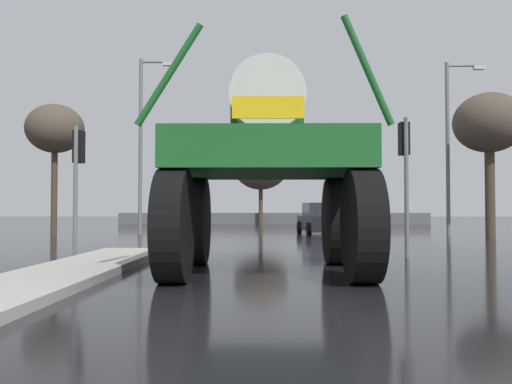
{
  "coord_description": "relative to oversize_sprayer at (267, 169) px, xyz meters",
  "views": [
    {
      "loc": [
        -0.34,
        -5.76,
        1.25
      ],
      "look_at": [
        -0.67,
        7.76,
        1.66
      ],
      "focal_mm": 38.22,
      "sensor_mm": 36.0,
      "label": 1
    }
  ],
  "objects": [
    {
      "name": "bare_tree_right",
      "position": [
        9.21,
        12.11,
        2.71
      ],
      "size": [
        2.93,
        2.93,
        6.07
      ],
      "color": "#473828",
      "rests_on": "ground"
    },
    {
      "name": "streetlight_far_right",
      "position": [
        8.41,
        14.55,
        2.41
      ],
      "size": [
        1.81,
        0.24,
        8.0
      ],
      "color": "slate",
      "rests_on": "ground"
    },
    {
      "name": "median_island",
      "position": [
        -3.66,
        -1.23,
        -1.96
      ],
      "size": [
        1.71,
        11.34,
        0.15
      ],
      "primitive_type": "cube",
      "color": "#B2AFA8",
      "rests_on": "ground"
    },
    {
      "name": "streetlight_far_left",
      "position": [
        -6.05,
        15.37,
        2.64
      ],
      "size": [
        1.66,
        0.24,
        8.49
      ],
      "color": "slate",
      "rests_on": "ground"
    },
    {
      "name": "traffic_signal_near_left",
      "position": [
        -4.93,
        3.34,
        0.43
      ],
      "size": [
        0.24,
        0.54,
        3.38
      ],
      "color": "slate",
      "rests_on": "ground"
    },
    {
      "name": "roadside_barrier",
      "position": [
        0.38,
        31.74,
        -1.58
      ],
      "size": [
        24.27,
        0.24,
        0.9
      ],
      "primitive_type": "cube",
      "color": "#59595B",
      "rests_on": "ground"
    },
    {
      "name": "ground_plane",
      "position": [
        0.38,
        13.11,
        -2.03
      ],
      "size": [
        120.0,
        120.0,
        0.0
      ],
      "primitive_type": "plane",
      "color": "black"
    },
    {
      "name": "sedan_ahead",
      "position": [
        2.57,
        15.74,
        -1.32
      ],
      "size": [
        2.22,
        4.26,
        1.52
      ],
      "rotation": [
        0.0,
        0.0,
        1.68
      ],
      "color": "black",
      "rests_on": "ground"
    },
    {
      "name": "bare_tree_left",
      "position": [
        -9.94,
        14.36,
        2.88
      ],
      "size": [
        2.67,
        2.67,
        6.1
      ],
      "color": "#473828",
      "rests_on": "ground"
    },
    {
      "name": "bare_tree_far_center",
      "position": [
        -0.59,
        31.16,
        2.44
      ],
      "size": [
        4.23,
        4.23,
        6.29
      ],
      "color": "#473828",
      "rests_on": "ground"
    },
    {
      "name": "oversize_sprayer",
      "position": [
        0.0,
        0.0,
        0.0
      ],
      "size": [
        4.31,
        5.09,
        4.47
      ],
      "rotation": [
        0.0,
        0.0,
        1.58
      ],
      "color": "black",
      "rests_on": "ground"
    },
    {
      "name": "traffic_signal_near_right",
      "position": [
        3.52,
        3.34,
        0.56
      ],
      "size": [
        0.24,
        0.54,
        3.56
      ],
      "color": "slate",
      "rests_on": "ground"
    }
  ]
}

